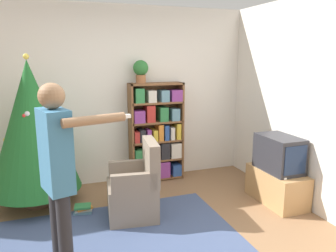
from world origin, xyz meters
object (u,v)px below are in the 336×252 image
object	(u,v)px
armchair	(136,191)
potted_plant	(141,70)
christmas_tree	(32,127)
standing_person	(58,172)
television	(279,154)
bookshelf	(157,134)

from	to	relation	value
armchair	potted_plant	world-z (taller)	potted_plant
armchair	potted_plant	distance (m)	1.78
christmas_tree	standing_person	size ratio (longest dim) A/B	1.13
television	armchair	bearing A→B (deg)	172.83
christmas_tree	bookshelf	bearing A→B (deg)	11.66
armchair	bookshelf	bearing A→B (deg)	157.94
armchair	standing_person	size ratio (longest dim) A/B	0.55
bookshelf	potted_plant	distance (m)	0.99
bookshelf	television	world-z (taller)	bookshelf
standing_person	bookshelf	bearing A→B (deg)	129.03
armchair	potted_plant	bearing A→B (deg)	168.05
bookshelf	standing_person	xyz separation A→B (m)	(-1.45, -2.09, 0.28)
bookshelf	television	xyz separation A→B (m)	(1.22, -1.31, -0.06)
bookshelf	standing_person	world-z (taller)	standing_person
christmas_tree	potted_plant	world-z (taller)	christmas_tree
television	potted_plant	distance (m)	2.21
armchair	standing_person	bearing A→B (deg)	-33.09
television	bookshelf	bearing A→B (deg)	132.92
armchair	potted_plant	xyz separation A→B (m)	(0.38, 1.09, 1.36)
standing_person	television	bearing A→B (deg)	89.95
christmas_tree	potted_plant	xyz separation A→B (m)	(1.48, 0.36, 0.66)
bookshelf	armchair	world-z (taller)	bookshelf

